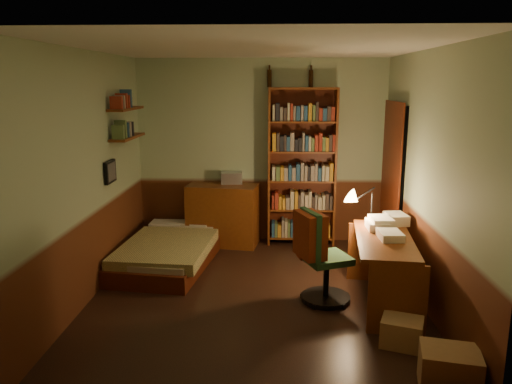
{
  "coord_description": "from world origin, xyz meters",
  "views": [
    {
      "loc": [
        0.22,
        -5.05,
        2.27
      ],
      "look_at": [
        0.0,
        0.25,
        1.1
      ],
      "focal_mm": 35.0,
      "sensor_mm": 36.0,
      "label": 1
    }
  ],
  "objects_px": {
    "mini_stereo": "(231,178)",
    "bookshelf": "(302,168)",
    "bed": "(169,242)",
    "dresser": "(223,215)",
    "desk_lamp": "(372,198)",
    "office_chair": "(327,252)",
    "desk": "(383,271)",
    "cardboard_box_b": "(402,332)",
    "cardboard_box_a": "(449,370)"
  },
  "relations": [
    {
      "from": "mini_stereo",
      "to": "bookshelf",
      "type": "relative_size",
      "value": 0.13
    },
    {
      "from": "bed",
      "to": "dresser",
      "type": "xyz_separation_m",
      "value": [
        0.61,
        0.8,
        0.16
      ]
    },
    {
      "from": "desk_lamp",
      "to": "office_chair",
      "type": "bearing_deg",
      "value": -158.59
    },
    {
      "from": "bed",
      "to": "mini_stereo",
      "type": "xyz_separation_m",
      "value": [
        0.72,
        0.93,
        0.67
      ]
    },
    {
      "from": "mini_stereo",
      "to": "desk",
      "type": "xyz_separation_m",
      "value": [
        1.74,
        -2.04,
        -0.58
      ]
    },
    {
      "from": "bookshelf",
      "to": "desk_lamp",
      "type": "height_order",
      "value": "bookshelf"
    },
    {
      "from": "desk",
      "to": "desk_lamp",
      "type": "distance_m",
      "value": 0.85
    },
    {
      "from": "bookshelf",
      "to": "cardboard_box_b",
      "type": "bearing_deg",
      "value": -75.77
    },
    {
      "from": "dresser",
      "to": "mini_stereo",
      "type": "relative_size",
      "value": 3.27
    },
    {
      "from": "dresser",
      "to": "office_chair",
      "type": "xyz_separation_m",
      "value": [
        1.29,
        -1.86,
        0.11
      ]
    },
    {
      "from": "dresser",
      "to": "cardboard_box_b",
      "type": "distance_m",
      "value": 3.34
    },
    {
      "from": "mini_stereo",
      "to": "bookshelf",
      "type": "xyz_separation_m",
      "value": [
        0.99,
        -0.04,
        0.16
      ]
    },
    {
      "from": "cardboard_box_b",
      "to": "cardboard_box_a",
      "type": "bearing_deg",
      "value": -73.15
    },
    {
      "from": "bookshelf",
      "to": "desk_lamp",
      "type": "distance_m",
      "value": 1.61
    },
    {
      "from": "cardboard_box_b",
      "to": "office_chair",
      "type": "bearing_deg",
      "value": 122.92
    },
    {
      "from": "bookshelf",
      "to": "office_chair",
      "type": "xyz_separation_m",
      "value": [
        0.18,
        -1.94,
        -0.55
      ]
    },
    {
      "from": "dresser",
      "to": "bookshelf",
      "type": "relative_size",
      "value": 0.44
    },
    {
      "from": "mini_stereo",
      "to": "office_chair",
      "type": "xyz_separation_m",
      "value": [
        1.17,
        -1.98,
        -0.4
      ]
    },
    {
      "from": "bookshelf",
      "to": "cardboard_box_a",
      "type": "relative_size",
      "value": 5.15
    },
    {
      "from": "dresser",
      "to": "mini_stereo",
      "type": "distance_m",
      "value": 0.54
    },
    {
      "from": "office_chair",
      "to": "cardboard_box_b",
      "type": "height_order",
      "value": "office_chair"
    },
    {
      "from": "mini_stereo",
      "to": "desk",
      "type": "distance_m",
      "value": 2.75
    },
    {
      "from": "cardboard_box_b",
      "to": "mini_stereo",
      "type": "bearing_deg",
      "value": 121.32
    },
    {
      "from": "desk_lamp",
      "to": "office_chair",
      "type": "distance_m",
      "value": 0.86
    },
    {
      "from": "bed",
      "to": "cardboard_box_a",
      "type": "xyz_separation_m",
      "value": [
        2.67,
        -2.6,
        -0.11
      ]
    },
    {
      "from": "dresser",
      "to": "desk",
      "type": "xyz_separation_m",
      "value": [
        1.86,
        -1.92,
        -0.07
      ]
    },
    {
      "from": "bookshelf",
      "to": "cardboard_box_b",
      "type": "xyz_separation_m",
      "value": [
        0.76,
        -2.84,
        -0.98
      ]
    },
    {
      "from": "mini_stereo",
      "to": "cardboard_box_a",
      "type": "height_order",
      "value": "mini_stereo"
    },
    {
      "from": "mini_stereo",
      "to": "cardboard_box_b",
      "type": "distance_m",
      "value": 3.47
    },
    {
      "from": "bed",
      "to": "bookshelf",
      "type": "distance_m",
      "value": 2.1
    },
    {
      "from": "dresser",
      "to": "bookshelf",
      "type": "height_order",
      "value": "bookshelf"
    },
    {
      "from": "cardboard_box_a",
      "to": "cardboard_box_b",
      "type": "relative_size",
      "value": 1.23
    },
    {
      "from": "dresser",
      "to": "bed",
      "type": "bearing_deg",
      "value": -118.83
    },
    {
      "from": "desk",
      "to": "dresser",
      "type": "bearing_deg",
      "value": 139.91
    },
    {
      "from": "desk_lamp",
      "to": "bookshelf",
      "type": "bearing_deg",
      "value": 94.56
    },
    {
      "from": "cardboard_box_b",
      "to": "bookshelf",
      "type": "bearing_deg",
      "value": 105.0
    },
    {
      "from": "desk",
      "to": "desk_lamp",
      "type": "xyz_separation_m",
      "value": [
        -0.04,
        0.56,
        0.64
      ]
    },
    {
      "from": "mini_stereo",
      "to": "bed",
      "type": "bearing_deg",
      "value": -133.86
    },
    {
      "from": "bookshelf",
      "to": "cardboard_box_a",
      "type": "distance_m",
      "value": 3.73
    },
    {
      "from": "dresser",
      "to": "mini_stereo",
      "type": "xyz_separation_m",
      "value": [
        0.11,
        0.12,
        0.51
      ]
    },
    {
      "from": "desk",
      "to": "cardboard_box_b",
      "type": "distance_m",
      "value": 0.87
    },
    {
      "from": "dresser",
      "to": "mini_stereo",
      "type": "height_order",
      "value": "mini_stereo"
    },
    {
      "from": "bed",
      "to": "cardboard_box_a",
      "type": "height_order",
      "value": "bed"
    },
    {
      "from": "bed",
      "to": "office_chair",
      "type": "distance_m",
      "value": 2.18
    },
    {
      "from": "bookshelf",
      "to": "cardboard_box_a",
      "type": "height_order",
      "value": "bookshelf"
    },
    {
      "from": "cardboard_box_a",
      "to": "cardboard_box_b",
      "type": "height_order",
      "value": "cardboard_box_a"
    },
    {
      "from": "desk",
      "to": "office_chair",
      "type": "relative_size",
      "value": 1.23
    },
    {
      "from": "bed",
      "to": "dresser",
      "type": "distance_m",
      "value": 1.02
    },
    {
      "from": "mini_stereo",
      "to": "desk_lamp",
      "type": "bearing_deg",
      "value": -46.97
    },
    {
      "from": "bed",
      "to": "desk",
      "type": "height_order",
      "value": "desk"
    }
  ]
}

